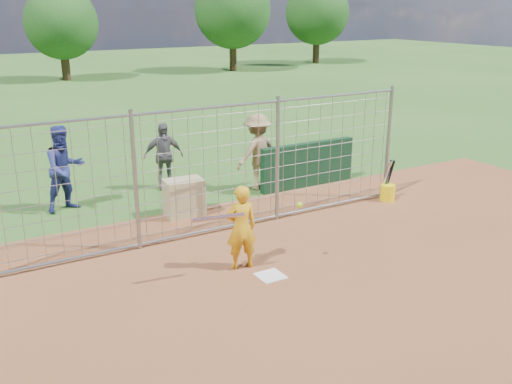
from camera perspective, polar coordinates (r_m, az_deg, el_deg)
ground at (r=9.76m, az=0.84°, el=-7.99°), size 100.00×100.00×0.00m
infield_dirt at (r=7.70m, az=12.90°, el=-16.33°), size 18.00×18.00×0.00m
home_plate at (r=9.60m, az=1.46°, el=-8.39°), size 0.43×0.43×0.02m
dugout_wall at (r=14.14m, az=5.18°, el=2.74°), size 2.60×0.20×1.10m
batter at (r=9.62m, az=-1.49°, el=-3.57°), size 0.59×0.44×1.48m
bystander_a at (r=12.98m, az=-18.58°, el=2.23°), size 1.06×0.92×1.89m
bystander_b at (r=14.01m, az=-9.24°, el=3.58°), size 1.02×0.55×1.65m
bystander_c at (r=13.80m, az=0.13°, el=4.04°), size 1.32×0.94×1.86m
equipment_bin at (r=12.24m, az=-7.20°, el=-0.56°), size 0.84×0.61×0.80m
equipment_in_play at (r=9.12m, az=-1.72°, el=-2.24°), size 1.88×0.36×0.11m
bucket_with_bats at (r=13.46m, az=13.02°, el=0.17°), size 0.34×0.37×0.98m
backstop_fence at (r=10.95m, az=-4.52°, el=2.00°), size 9.08×0.08×2.60m
tree_line at (r=36.44m, az=-18.82°, el=16.38°), size 44.66×6.72×6.48m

